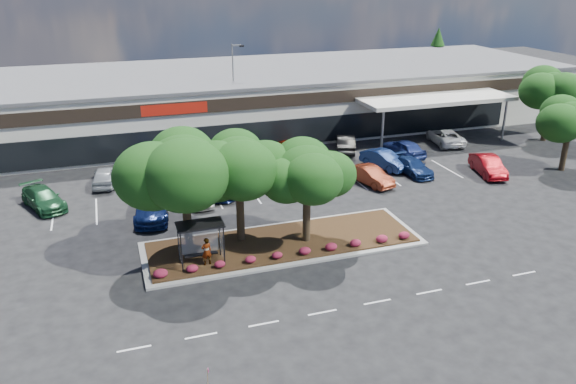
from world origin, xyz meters
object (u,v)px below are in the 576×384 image
object	(u,v)px
survey_stake	(208,375)
car_1	(152,206)
light_pole	(235,99)
car_0	(43,198)

from	to	relation	value
survey_stake	car_1	world-z (taller)	car_1
light_pole	car_0	bearing A→B (deg)	-144.78
car_0	light_pole	bearing A→B (deg)	11.44
light_pole	car_1	distance (m)	19.98
survey_stake	car_1	distance (m)	18.82
light_pole	car_0	size ratio (longest dim) A/B	1.94
survey_stake	car_1	bearing A→B (deg)	91.46
car_1	car_0	bearing A→B (deg)	159.38
light_pole	car_0	distance (m)	22.07
light_pole	car_1	xyz separation A→B (m)	(-10.21, -16.81, -3.51)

